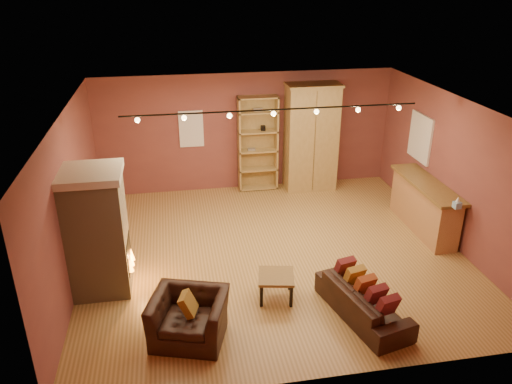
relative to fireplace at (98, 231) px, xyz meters
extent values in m
plane|color=olive|center=(3.04, 0.60, -1.06)|extent=(7.00, 7.00, 0.00)
plane|color=brown|center=(3.04, 0.60, 1.74)|extent=(7.00, 7.00, 0.00)
cube|color=brown|center=(3.04, 3.85, 0.34)|extent=(7.00, 0.02, 2.80)
cube|color=brown|center=(-0.46, 0.60, 0.34)|extent=(0.02, 6.50, 2.80)
cube|color=brown|center=(6.54, 0.60, 0.34)|extent=(0.02, 6.50, 2.80)
cube|color=tan|center=(-0.01, 0.00, -0.06)|extent=(0.90, 0.90, 2.00)
cube|color=beige|center=(-0.01, 0.00, 1.00)|extent=(0.98, 0.98, 0.12)
cube|color=black|center=(0.40, 0.00, -0.46)|extent=(0.10, 0.65, 0.55)
cone|color=orange|center=(0.46, 0.00, -0.58)|extent=(0.10, 0.10, 0.22)
cube|color=white|center=(1.74, 3.83, 0.49)|extent=(0.56, 0.04, 0.86)
cube|color=tan|center=(3.28, 3.83, 0.08)|extent=(0.94, 0.04, 2.29)
cube|color=tan|center=(2.84, 3.67, 0.08)|extent=(0.04, 0.36, 2.29)
cube|color=tan|center=(3.73, 3.67, 0.08)|extent=(0.04, 0.36, 2.29)
cube|color=gray|center=(3.13, 3.67, -0.04)|extent=(0.18, 0.12, 0.05)
cube|color=black|center=(3.41, 3.67, 0.47)|extent=(0.10, 0.10, 0.12)
cube|color=tan|center=(3.28, 3.67, -1.02)|extent=(0.94, 0.36, 0.04)
cube|color=tan|center=(3.28, 3.67, -0.54)|extent=(0.94, 0.36, 0.03)
cube|color=tan|center=(3.28, 3.67, -0.07)|extent=(0.94, 0.36, 0.04)
cube|color=tan|center=(3.28, 3.67, 0.39)|extent=(0.94, 0.36, 0.04)
cube|color=tan|center=(3.28, 3.67, 0.86)|extent=(0.94, 0.36, 0.04)
cube|color=tan|center=(3.28, 3.67, 1.21)|extent=(0.94, 0.36, 0.04)
cube|color=tan|center=(4.54, 3.52, 0.19)|extent=(1.20, 0.65, 2.51)
cube|color=brown|center=(4.54, 3.20, 0.19)|extent=(0.02, 0.01, 2.41)
cube|color=tan|center=(4.54, 3.52, 1.48)|extent=(1.26, 0.71, 0.06)
cube|color=tan|center=(6.24, 1.00, -0.57)|extent=(0.47, 2.05, 0.98)
cube|color=brown|center=(6.24, 1.00, -0.05)|extent=(0.59, 2.17, 0.06)
cube|color=#85AED5|center=(6.19, -0.17, 0.03)|extent=(0.11, 0.11, 0.11)
cone|color=white|center=(6.19, -0.17, 0.13)|extent=(0.08, 0.08, 0.10)
cube|color=white|center=(6.51, 2.00, 0.59)|extent=(0.05, 0.90, 1.00)
imported|color=black|center=(4.00, -1.49, -0.72)|extent=(0.92, 1.83, 0.69)
cube|color=maroon|center=(4.13, -2.03, -0.50)|extent=(0.35, 0.29, 0.36)
cube|color=maroon|center=(4.06, -1.76, -0.50)|extent=(0.35, 0.29, 0.36)
cube|color=#A84821|center=(4.00, -1.49, -0.50)|extent=(0.35, 0.29, 0.36)
cube|color=#A3752A|center=(3.93, -1.23, -0.50)|extent=(0.35, 0.29, 0.36)
cube|color=maroon|center=(3.86, -0.96, -0.50)|extent=(0.35, 0.29, 0.36)
imported|color=black|center=(1.34, -1.52, -0.60)|extent=(1.21, 0.97, 0.92)
cube|color=#A3752A|center=(1.34, -1.52, -0.48)|extent=(0.31, 0.36, 0.34)
cube|color=brown|center=(2.78, -0.81, -0.65)|extent=(0.66, 0.66, 0.05)
cube|color=black|center=(2.54, -1.04, -0.87)|extent=(0.05, 0.05, 0.38)
cube|color=black|center=(3.01, -1.04, -0.87)|extent=(0.05, 0.05, 0.38)
cube|color=black|center=(2.54, -0.57, -0.87)|extent=(0.05, 0.05, 0.38)
cube|color=black|center=(3.01, -0.57, -0.87)|extent=(0.05, 0.05, 0.38)
cylinder|color=black|center=(3.04, 0.80, 1.66)|extent=(5.20, 0.03, 0.03)
sphere|color=#FFD88C|center=(0.74, 0.80, 1.59)|extent=(0.09, 0.09, 0.09)
sphere|color=#FFD88C|center=(1.51, 0.80, 1.59)|extent=(0.09, 0.09, 0.09)
sphere|color=#FFD88C|center=(2.27, 0.80, 1.59)|extent=(0.09, 0.09, 0.09)
sphere|color=#FFD88C|center=(3.04, 0.80, 1.59)|extent=(0.09, 0.09, 0.09)
sphere|color=#FFD88C|center=(3.81, 0.80, 1.59)|extent=(0.09, 0.09, 0.09)
sphere|color=#FFD88C|center=(4.57, 0.80, 1.59)|extent=(0.09, 0.09, 0.09)
sphere|color=#FFD88C|center=(5.34, 0.80, 1.59)|extent=(0.09, 0.09, 0.09)
camera|label=1|loc=(1.27, -7.42, 3.84)|focal=35.00mm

